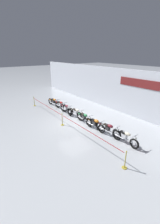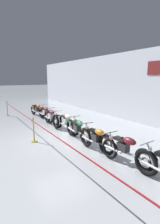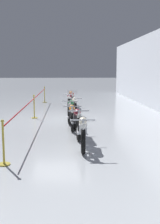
{
  "view_description": "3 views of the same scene",
  "coord_description": "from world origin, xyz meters",
  "px_view_note": "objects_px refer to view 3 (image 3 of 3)",
  "views": [
    {
      "loc": [
        9.64,
        -6.71,
        5.56
      ],
      "look_at": [
        0.09,
        0.53,
        0.81
      ],
      "focal_mm": 24.0,
      "sensor_mm": 36.0,
      "label": 1
    },
    {
      "loc": [
        6.86,
        -3.21,
        2.64
      ],
      "look_at": [
        -0.45,
        1.35,
        0.95
      ],
      "focal_mm": 28.0,
      "sensor_mm": 36.0,
      "label": 2
    },
    {
      "loc": [
        12.39,
        0.28,
        2.17
      ],
      "look_at": [
        1.42,
        0.81,
        0.49
      ],
      "focal_mm": 45.0,
      "sensor_mm": 36.0,
      "label": 3
    }
  ],
  "objects_px": {
    "motorcycle_cream_3": "(74,106)",
    "motorcycle_green_4": "(71,110)",
    "motorcycle_maroon_2": "(70,102)",
    "motorcycle_red_1": "(72,99)",
    "motorcycle_maroon_6": "(77,121)",
    "motorcycle_orange_5": "(72,115)",
    "stanchion_mid_left": "(34,110)",
    "stanchion_mid_right": "(4,150)",
    "motorcycle_orange_0": "(71,97)",
    "motorcycle_cream_7": "(83,131)",
    "stanchion_far_left": "(37,98)"
  },
  "relations": [
    {
      "from": "motorcycle_cream_3",
      "to": "motorcycle_green_4",
      "type": "distance_m",
      "value": 1.4
    },
    {
      "from": "motorcycle_cream_3",
      "to": "motorcycle_cream_7",
      "type": "height_order",
      "value": "motorcycle_cream_3"
    },
    {
      "from": "motorcycle_green_4",
      "to": "stanchion_mid_left",
      "type": "height_order",
      "value": "stanchion_mid_left"
    },
    {
      "from": "motorcycle_orange_5",
      "to": "stanchion_mid_left",
      "type": "height_order",
      "value": "stanchion_mid_left"
    },
    {
      "from": "motorcycle_maroon_6",
      "to": "motorcycle_cream_7",
      "type": "height_order",
      "value": "motorcycle_maroon_6"
    },
    {
      "from": "motorcycle_maroon_2",
      "to": "motorcycle_maroon_6",
      "type": "xyz_separation_m",
      "value": [
        5.35,
        0.16,
        -0.02
      ]
    },
    {
      "from": "motorcycle_red_1",
      "to": "motorcycle_green_4",
      "type": "height_order",
      "value": "motorcycle_green_4"
    },
    {
      "from": "motorcycle_maroon_6",
      "to": "stanchion_far_left",
      "type": "distance_m",
      "value": 5.11
    },
    {
      "from": "motorcycle_orange_0",
      "to": "motorcycle_maroon_6",
      "type": "height_order",
      "value": "motorcycle_maroon_6"
    },
    {
      "from": "motorcycle_red_1",
      "to": "motorcycle_cream_7",
      "type": "bearing_deg",
      "value": 0.88
    },
    {
      "from": "motorcycle_maroon_2",
      "to": "stanchion_mid_right",
      "type": "relative_size",
      "value": 2.11
    },
    {
      "from": "motorcycle_orange_5",
      "to": "motorcycle_maroon_2",
      "type": "bearing_deg",
      "value": -179.6
    },
    {
      "from": "motorcycle_orange_0",
      "to": "stanchion_mid_left",
      "type": "height_order",
      "value": "stanchion_mid_left"
    },
    {
      "from": "motorcycle_green_4",
      "to": "motorcycle_orange_5",
      "type": "relative_size",
      "value": 1.05
    },
    {
      "from": "motorcycle_cream_7",
      "to": "motorcycle_orange_5",
      "type": "bearing_deg",
      "value": -174.48
    },
    {
      "from": "motorcycle_green_4",
      "to": "motorcycle_maroon_6",
      "type": "distance_m",
      "value": 2.56
    },
    {
      "from": "motorcycle_green_4",
      "to": "stanchion_mid_left",
      "type": "xyz_separation_m",
      "value": [
        -0.83,
        -1.64,
        -0.12
      ]
    },
    {
      "from": "motorcycle_red_1",
      "to": "stanchion_far_left",
      "type": "height_order",
      "value": "stanchion_far_left"
    },
    {
      "from": "motorcycle_maroon_2",
      "to": "motorcycle_cream_3",
      "type": "height_order",
      "value": "motorcycle_maroon_2"
    },
    {
      "from": "motorcycle_maroon_2",
      "to": "motorcycle_orange_0",
      "type": "bearing_deg",
      "value": 177.62
    },
    {
      "from": "motorcycle_orange_0",
      "to": "motorcycle_maroon_6",
      "type": "distance_m",
      "value": 8.07
    },
    {
      "from": "motorcycle_cream_3",
      "to": "motorcycle_maroon_6",
      "type": "relative_size",
      "value": 1.0
    },
    {
      "from": "motorcycle_orange_0",
      "to": "motorcycle_orange_5",
      "type": "xyz_separation_m",
      "value": [
        6.82,
        -0.08,
        0.01
      ]
    },
    {
      "from": "motorcycle_cream_7",
      "to": "motorcycle_cream_3",
      "type": "bearing_deg",
      "value": -179.06
    },
    {
      "from": "motorcycle_maroon_6",
      "to": "stanchion_mid_left",
      "type": "bearing_deg",
      "value": -152.36
    },
    {
      "from": "motorcycle_cream_7",
      "to": "stanchion_far_left",
      "type": "xyz_separation_m",
      "value": [
        -6.15,
        -1.89,
        0.3
      ]
    },
    {
      "from": "motorcycle_orange_0",
      "to": "motorcycle_cream_7",
      "type": "height_order",
      "value": "motorcycle_orange_0"
    },
    {
      "from": "motorcycle_orange_5",
      "to": "motorcycle_red_1",
      "type": "bearing_deg",
      "value": 178.63
    },
    {
      "from": "motorcycle_cream_3",
      "to": "motorcycle_green_4",
      "type": "bearing_deg",
      "value": -6.63
    },
    {
      "from": "stanchion_mid_left",
      "to": "stanchion_mid_right",
      "type": "xyz_separation_m",
      "value": [
        6.21,
        0.0,
        0.0
      ]
    },
    {
      "from": "motorcycle_orange_0",
      "to": "motorcycle_orange_5",
      "type": "relative_size",
      "value": 1.05
    },
    {
      "from": "motorcycle_red_1",
      "to": "motorcycle_maroon_6",
      "type": "bearing_deg",
      "value": 0.03
    },
    {
      "from": "stanchion_far_left",
      "to": "stanchion_mid_left",
      "type": "bearing_deg",
      "value": 0.0
    },
    {
      "from": "motorcycle_cream_3",
      "to": "motorcycle_orange_5",
      "type": "distance_m",
      "value": 2.7
    },
    {
      "from": "motorcycle_orange_0",
      "to": "motorcycle_cream_3",
      "type": "bearing_deg",
      "value": 1.13
    },
    {
      "from": "motorcycle_maroon_6",
      "to": "stanchion_far_left",
      "type": "height_order",
      "value": "stanchion_far_left"
    },
    {
      "from": "stanchion_mid_right",
      "to": "motorcycle_cream_3",
      "type": "bearing_deg",
      "value": 165.1
    },
    {
      "from": "motorcycle_red_1",
      "to": "motorcycle_orange_5",
      "type": "distance_m",
      "value": 5.43
    },
    {
      "from": "motorcycle_red_1",
      "to": "motorcycle_maroon_6",
      "type": "height_order",
      "value": "motorcycle_maroon_6"
    },
    {
      "from": "motorcycle_orange_0",
      "to": "stanchion_far_left",
      "type": "bearing_deg",
      "value": -27.66
    },
    {
      "from": "motorcycle_orange_0",
      "to": "motorcycle_cream_3",
      "type": "height_order",
      "value": "motorcycle_cream_3"
    },
    {
      "from": "motorcycle_red_1",
      "to": "motorcycle_orange_5",
      "type": "relative_size",
      "value": 1.09
    },
    {
      "from": "motorcycle_cream_7",
      "to": "stanchion_far_left",
      "type": "height_order",
      "value": "stanchion_far_left"
    },
    {
      "from": "motorcycle_cream_3",
      "to": "stanchion_mid_right",
      "type": "distance_m",
      "value": 7.01
    },
    {
      "from": "motorcycle_red_1",
      "to": "motorcycle_green_4",
      "type": "xyz_separation_m",
      "value": [
        4.12,
        -0.13,
        -0.0
      ]
    },
    {
      "from": "motorcycle_cream_3",
      "to": "stanchion_mid_left",
      "type": "distance_m",
      "value": 1.89
    },
    {
      "from": "motorcycle_red_1",
      "to": "stanchion_mid_left",
      "type": "height_order",
      "value": "stanchion_mid_left"
    },
    {
      "from": "motorcycle_red_1",
      "to": "stanchion_mid_left",
      "type": "bearing_deg",
      "value": -28.19
    },
    {
      "from": "motorcycle_red_1",
      "to": "motorcycle_green_4",
      "type": "distance_m",
      "value": 4.12
    },
    {
      "from": "stanchion_far_left",
      "to": "stanchion_mid_left",
      "type": "xyz_separation_m",
      "value": [
        1.41,
        0.0,
        -0.4
      ]
    }
  ]
}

